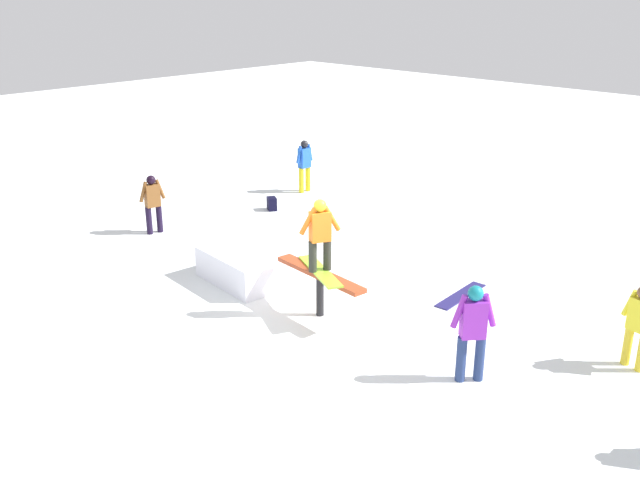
{
  "coord_description": "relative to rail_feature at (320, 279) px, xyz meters",
  "views": [
    {
      "loc": [
        8.06,
        -8.34,
        5.7
      ],
      "look_at": [
        0.0,
        0.0,
        1.44
      ],
      "focal_mm": 40.0,
      "sensor_mm": 36.0,
      "label": 1
    }
  ],
  "objects": [
    {
      "name": "ground_plane",
      "position": [
        0.0,
        0.0,
        -0.7
      ],
      "size": [
        60.0,
        60.0,
        0.0
      ],
      "primitive_type": "plane",
      "color": "white"
    },
    {
      "name": "rail_feature",
      "position": [
        0.0,
        0.0,
        0.0
      ],
      "size": [
        2.14,
        0.5,
        0.84
      ],
      "rotation": [
        0.0,
        0.0,
        -0.1
      ],
      "color": "black",
      "rests_on": "ground"
    },
    {
      "name": "snow_kicker_ramp",
      "position": [
        -2.15,
        0.22,
        -0.39
      ],
      "size": [
        1.94,
        1.68,
        0.62
      ],
      "primitive_type": "cube",
      "rotation": [
        0.0,
        0.0,
        -0.1
      ],
      "color": "white",
      "rests_on": "ground"
    },
    {
      "name": "main_rider_on_rail",
      "position": [
        0.0,
        0.0,
        0.8
      ],
      "size": [
        1.52,
        0.93,
        1.34
      ],
      "rotation": [
        0.0,
        0.0,
        -0.45
      ],
      "color": "#97D82F",
      "rests_on": "rail_feature"
    },
    {
      "name": "bystander_purple",
      "position": [
        3.16,
        -0.03,
        0.17
      ],
      "size": [
        0.52,
        0.58,
        1.55
      ],
      "rotation": [
        0.0,
        0.0,
        0.86
      ],
      "color": "navy",
      "rests_on": "ground"
    },
    {
      "name": "bystander_blue",
      "position": [
        -5.84,
        5.41,
        0.13
      ],
      "size": [
        0.21,
        0.61,
        1.48
      ],
      "rotation": [
        0.0,
        0.0,
        4.7
      ],
      "color": "yellow",
      "rests_on": "ground"
    },
    {
      "name": "bystander_brown",
      "position": [
        -5.92,
        0.45,
        0.09
      ],
      "size": [
        0.27,
        0.65,
        1.41
      ],
      "rotation": [
        0.0,
        0.0,
        4.51
      ],
      "color": "black",
      "rests_on": "ground"
    },
    {
      "name": "bystander_yellow",
      "position": [
        4.78,
        2.06,
        0.07
      ],
      "size": [
        0.63,
        0.27,
        1.38
      ],
      "rotation": [
        0.0,
        0.0,
        6.06
      ],
      "color": "gold",
      "rests_on": "ground"
    },
    {
      "name": "loose_snowboard_navy",
      "position": [
        1.37,
        2.46,
        -0.69
      ],
      "size": [
        0.38,
        1.49,
        0.02
      ],
      "primitive_type": "cube",
      "rotation": [
        0.0,
        0.0,
        4.78
      ],
      "color": "navy",
      "rests_on": "ground"
    },
    {
      "name": "backpack_on_snow",
      "position": [
        -5.24,
        3.61,
        -0.53
      ],
      "size": [
        0.37,
        0.34,
        0.34
      ],
      "primitive_type": "cube",
      "rotation": [
        0.0,
        0.0,
        5.75
      ],
      "color": "black",
      "rests_on": "ground"
    }
  ]
}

